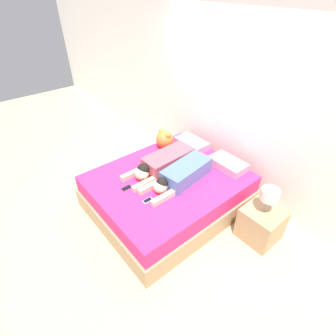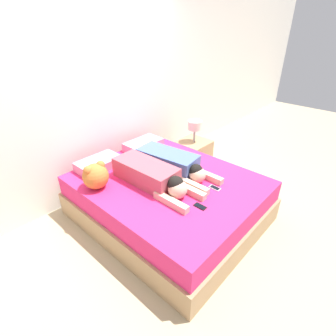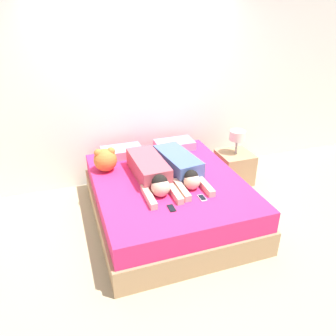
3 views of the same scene
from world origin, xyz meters
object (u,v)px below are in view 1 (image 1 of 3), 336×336
(pillow_head_right, at_px, (228,164))
(person_left, at_px, (162,163))
(cell_phone_right, at_px, (148,200))
(pillow_head_left, at_px, (192,143))
(nightstand, at_px, (261,222))
(person_right, at_px, (181,175))
(bed, at_px, (168,192))
(cell_phone_left, at_px, (126,188))
(plush_toy, at_px, (165,139))

(pillow_head_right, bearing_deg, person_left, -126.63)
(cell_phone_right, bearing_deg, pillow_head_left, 113.97)
(nightstand, bearing_deg, pillow_head_right, 161.97)
(person_left, xyz_separation_m, nightstand, (1.39, 0.48, -0.38))
(person_left, distance_m, person_right, 0.37)
(pillow_head_right, distance_m, cell_phone_right, 1.32)
(pillow_head_right, height_order, cell_phone_right, pillow_head_right)
(person_left, bearing_deg, cell_phone_right, -54.43)
(pillow_head_left, bearing_deg, person_right, -52.78)
(pillow_head_right, bearing_deg, bed, -114.77)
(person_left, bearing_deg, nightstand, 19.26)
(person_left, bearing_deg, bed, -16.22)
(pillow_head_right, relative_size, person_right, 0.49)
(bed, xyz_separation_m, pillow_head_right, (0.37, 0.81, 0.33))
(pillow_head_left, bearing_deg, bed, -65.23)
(cell_phone_right, bearing_deg, person_left, 125.57)
(cell_phone_left, distance_m, plush_toy, 1.15)
(bed, relative_size, pillow_head_right, 3.86)
(cell_phone_left, bearing_deg, person_left, 92.47)
(cell_phone_left, distance_m, nightstand, 1.78)
(person_left, bearing_deg, cell_phone_left, -87.53)
(pillow_head_right, xyz_separation_m, cell_phone_right, (-0.16, -1.31, -0.05))
(bed, distance_m, plush_toy, 0.89)
(cell_phone_right, distance_m, plush_toy, 1.29)
(person_left, height_order, person_right, person_left)
(person_left, xyz_separation_m, person_right, (0.37, 0.02, -0.00))
(pillow_head_right, relative_size, cell_phone_left, 4.25)
(pillow_head_left, xyz_separation_m, cell_phone_left, (0.21, -1.38, -0.05))
(pillow_head_left, xyz_separation_m, pillow_head_right, (0.75, 0.00, 0.00))
(cell_phone_left, bearing_deg, bed, 74.32)
(pillow_head_left, relative_size, cell_phone_left, 4.25)
(person_right, relative_size, cell_phone_left, 8.64)
(pillow_head_left, height_order, plush_toy, plush_toy)
(person_left, height_order, cell_phone_left, person_left)
(bed, relative_size, cell_phone_left, 16.40)
(pillow_head_left, xyz_separation_m, person_left, (0.19, -0.75, 0.05))
(pillow_head_left, relative_size, person_right, 0.49)
(person_left, bearing_deg, plush_toy, 137.83)
(cell_phone_left, height_order, nightstand, nightstand)
(cell_phone_right, height_order, nightstand, nightstand)
(cell_phone_right, bearing_deg, pillow_head_right, 82.81)
(bed, height_order, person_right, person_right)
(plush_toy, bearing_deg, nightstand, 2.36)
(bed, distance_m, person_left, 0.43)
(bed, xyz_separation_m, person_left, (-0.19, 0.05, 0.38))
(plush_toy, relative_size, nightstand, 0.37)
(pillow_head_left, bearing_deg, person_left, -76.17)
(bed, relative_size, cell_phone_right, 16.40)
(pillow_head_left, distance_m, cell_phone_left, 1.40)
(person_left, bearing_deg, pillow_head_right, 53.37)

